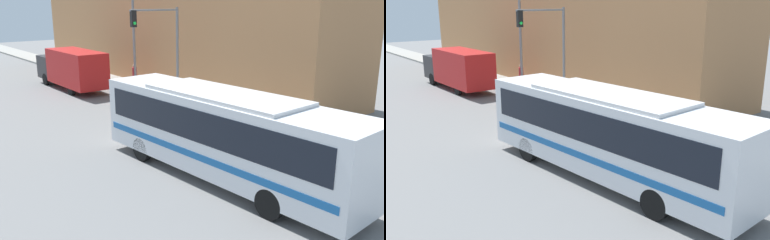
% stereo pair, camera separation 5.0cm
% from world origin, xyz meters
% --- Properties ---
extents(ground_plane, '(120.00, 120.00, 0.00)m').
position_xyz_m(ground_plane, '(0.00, 0.00, 0.00)').
color(ground_plane, slate).
extents(sidewalk, '(2.51, 70.00, 0.18)m').
position_xyz_m(sidewalk, '(5.76, 20.00, 0.09)').
color(sidewalk, gray).
rests_on(sidewalk, ground_plane).
extents(building_facade, '(6.00, 32.96, 11.11)m').
position_xyz_m(building_facade, '(10.01, 17.48, 5.55)').
color(building_facade, '#B27A4C').
rests_on(building_facade, ground_plane).
extents(city_bus, '(3.08, 11.12, 3.19)m').
position_xyz_m(city_bus, '(-0.40, -0.57, 1.84)').
color(city_bus, silver).
rests_on(city_bus, ground_plane).
extents(delivery_truck, '(2.21, 8.05, 2.88)m').
position_xyz_m(delivery_truck, '(2.14, 18.32, 1.58)').
color(delivery_truck, '#B21919').
rests_on(delivery_truck, ground_plane).
extents(fire_hydrant, '(0.25, 0.33, 0.72)m').
position_xyz_m(fire_hydrant, '(5.10, 3.01, 0.54)').
color(fire_hydrant, red).
rests_on(fire_hydrant, sidewalk).
extents(traffic_light_pole, '(3.28, 0.35, 5.71)m').
position_xyz_m(traffic_light_pole, '(4.18, 9.66, 4.07)').
color(traffic_light_pole, slate).
rests_on(traffic_light_pole, sidewalk).
extents(parking_meter, '(0.14, 0.14, 1.42)m').
position_xyz_m(parking_meter, '(5.10, 10.22, 1.13)').
color(parking_meter, slate).
rests_on(parking_meter, sidewalk).
extents(street_lamp, '(3.15, 0.28, 8.15)m').
position_xyz_m(street_lamp, '(4.95, 14.83, 5.02)').
color(street_lamp, slate).
rests_on(street_lamp, sidewalk).
extents(pedestrian_near_corner, '(0.34, 0.34, 1.73)m').
position_xyz_m(pedestrian_near_corner, '(5.39, 14.99, 1.06)').
color(pedestrian_near_corner, slate).
rests_on(pedestrian_near_corner, sidewalk).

